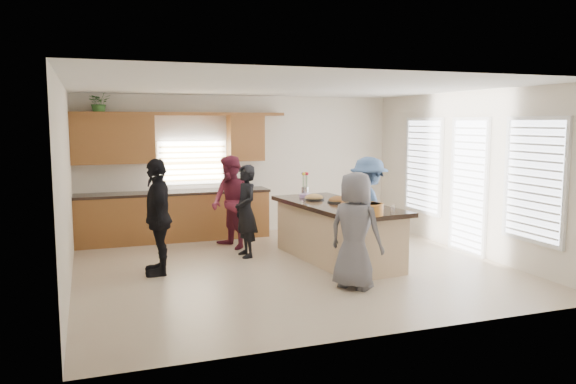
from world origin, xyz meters
name	(u,v)px	position (x,y,z in m)	size (l,w,h in m)	color
floor	(292,267)	(0.00, 0.00, 0.00)	(6.50, 6.50, 0.00)	#C3B091
room_shell	(292,146)	(0.00, 0.00, 1.90)	(6.52, 6.02, 2.81)	silver
back_cabinetry	(171,193)	(-1.47, 2.73, 0.91)	(4.08, 0.66, 2.46)	brown
right_wall_glazing	(470,177)	(3.22, -0.13, 1.34)	(0.06, 4.00, 2.25)	white
island	(337,233)	(0.86, 0.17, 0.45)	(1.43, 2.81, 0.95)	tan
platter_front	(353,205)	(0.95, -0.20, 0.98)	(0.43, 0.43, 0.17)	black
platter_mid	(338,201)	(0.94, 0.31, 0.98)	(0.37, 0.37, 0.15)	black
platter_back	(314,198)	(0.68, 0.74, 0.98)	(0.35, 0.35, 0.14)	black
salad_bowl	(368,209)	(0.80, -1.02, 1.04)	(0.42, 0.42, 0.17)	orange
clear_cup	(393,208)	(1.28, -0.87, 1.00)	(0.07, 0.07, 0.10)	white
plate_stack	(305,196)	(0.66, 1.08, 0.98)	(0.22, 0.22, 0.06)	#B285C2
flower_vase	(305,184)	(0.70, 1.20, 1.17)	(0.14, 0.14, 0.44)	silver
potted_plant	(99,103)	(-2.71, 2.82, 2.63)	(0.41, 0.35, 0.45)	#37692A
woman_left_back	(246,211)	(-0.48, 0.94, 0.78)	(0.57, 0.37, 1.56)	black
woman_left_mid	(231,202)	(-0.56, 1.64, 0.84)	(0.82, 0.64, 1.68)	maroon
woman_left_front	(158,217)	(-2.01, 0.33, 0.87)	(1.02, 0.43, 1.74)	black
woman_right_back	(369,208)	(1.44, 0.18, 0.85)	(1.10, 0.63, 1.70)	#3C5985
woman_right_front	(355,231)	(0.44, -1.33, 0.80)	(0.79, 0.51, 1.61)	slate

